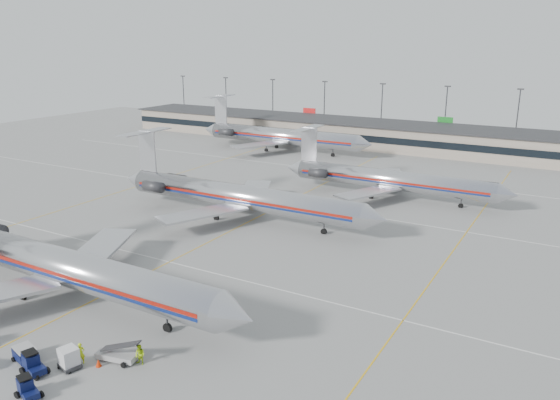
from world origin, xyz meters
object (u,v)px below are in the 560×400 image
Objects in this scene: jet_second_row at (236,196)px; uld_container at (69,358)px; belt_loader at (117,355)px; tug_center at (33,364)px; jet_foreground at (52,263)px.

jet_second_row is 22.92× the size of uld_container.
uld_container is at bearing -146.84° from belt_loader.
uld_container is (1.98, 2.02, 0.04)m from tug_center.
jet_foreground is at bearing 160.59° from uld_container.
uld_container is at bearing -75.12° from jet_second_row.
belt_loader is at bearing 62.33° from tug_center.
jet_foreground is at bearing 145.95° from belt_loader.
tug_center is (8.91, -42.99, -2.71)m from jet_second_row.
jet_foreground reaches higher than uld_container.
jet_second_row is (1.82, 32.20, -0.16)m from jet_foreground.
tug_center is 1.28× the size of uld_container.
jet_foreground is 16.82m from belt_loader.
jet_foreground is 18.75× the size of tug_center.
jet_foreground is 23.92× the size of uld_container.
jet_second_row is 10.81× the size of belt_loader.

